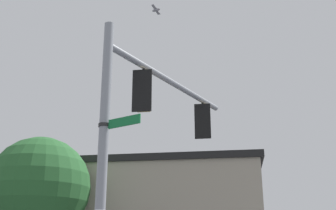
# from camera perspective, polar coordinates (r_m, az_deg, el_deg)

# --- Properties ---
(signal_pole) EXTENTS (0.24, 0.24, 7.19)m
(signal_pole) POSITION_cam_1_polar(r_m,az_deg,el_deg) (10.16, -8.65, -7.38)
(signal_pole) COLOR gray
(signal_pole) RESTS_ON ground
(mast_arm) EXTENTS (2.59, 5.54, 0.18)m
(mast_arm) POSITION_cam_1_polar(r_m,az_deg,el_deg) (13.32, 0.48, 3.01)
(mast_arm) COLOR gray
(traffic_light_nearest_pole) EXTENTS (0.54, 0.49, 1.31)m
(traffic_light_nearest_pole) POSITION_cam_1_polar(r_m,az_deg,el_deg) (11.93, -3.27, 1.66)
(traffic_light_nearest_pole) COLOR black
(traffic_light_mid_inner) EXTENTS (0.54, 0.49, 1.31)m
(traffic_light_mid_inner) POSITION_cam_1_polar(r_m,az_deg,el_deg) (14.69, 4.65, -2.31)
(traffic_light_mid_inner) COLOR black
(street_name_sign) EXTENTS (1.12, 0.58, 0.22)m
(street_name_sign) POSITION_cam_1_polar(r_m,az_deg,el_deg) (10.17, -7.15, -2.45)
(street_name_sign) COLOR #147238
(bird_flying) EXTENTS (0.30, 0.47, 0.14)m
(bird_flying) POSITION_cam_1_polar(r_m,az_deg,el_deg) (13.85, -1.59, 12.44)
(bird_flying) COLOR gray
(tree_by_storefront) EXTENTS (4.13, 4.13, 6.15)m
(tree_by_storefront) POSITION_cam_1_polar(r_m,az_deg,el_deg) (18.46, -16.69, -10.49)
(tree_by_storefront) COLOR #4C3823
(tree_by_storefront) RESTS_ON ground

